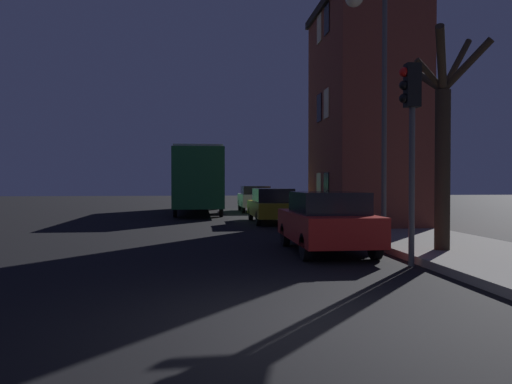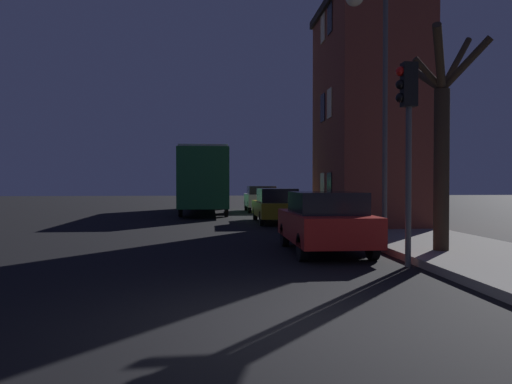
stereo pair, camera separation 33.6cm
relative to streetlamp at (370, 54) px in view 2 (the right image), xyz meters
The scene contains 9 objects.
ground_plane 10.08m from the streetlamp, 113.65° to the right, with size 120.00×120.00×0.00m, color black.
brick_building 5.46m from the streetlamp, 72.62° to the left, with size 3.53×5.49×8.59m.
streetlamp is the anchor object (origin of this frame).
traffic_light 4.56m from the streetlamp, 96.74° to the right, with size 0.43×0.24×4.20m.
bare_tree 3.91m from the streetlamp, 72.92° to the right, with size 1.74×2.23×5.05m.
bus 16.03m from the streetlamp, 108.02° to the left, with size 2.50×10.68×3.56m.
car_near_lane 5.16m from the streetlamp, 134.69° to the right, with size 1.78×4.05×1.51m.
car_mid_lane 9.00m from the streetlamp, 102.51° to the left, with size 1.72×4.60×1.48m.
car_far_lane 16.45m from the streetlamp, 95.49° to the left, with size 1.77×3.95×1.53m.
Camera 2 is at (-1.06, -6.00, 1.74)m, focal length 35.00 mm.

